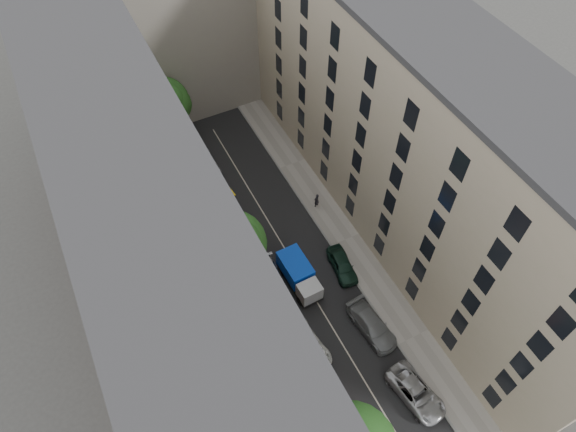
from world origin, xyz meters
TOP-DOWN VIEW (x-y plane):
  - ground at (0.00, 0.00)m, footprint 120.00×120.00m
  - road_surface at (0.00, 0.00)m, footprint 8.00×44.00m
  - sidewalk_left at (-5.50, 0.00)m, footprint 3.00×44.00m
  - sidewalk_right at (5.50, 0.00)m, footprint 3.00×44.00m
  - building_left at (-11.00, 0.00)m, footprint 8.00×44.00m
  - building_right at (11.00, 0.00)m, footprint 8.00×44.00m
  - building_endcap at (0.00, 28.00)m, footprint 18.00×12.00m
  - tarp_truck at (-0.49, -2.09)m, footprint 2.16×5.14m
  - car_left_1 at (-2.80, -13.40)m, footprint 1.63×4.33m
  - car_left_2 at (-2.80, -7.80)m, footprint 2.88×5.27m
  - car_left_3 at (-2.83, -1.15)m, footprint 2.84×5.28m
  - car_left_4 at (-2.80, 3.40)m, footprint 2.26×4.26m
  - car_left_5 at (-2.80, 9.00)m, footprint 1.92×4.12m
  - car_left_6 at (-2.80, 14.60)m, footprint 2.20×4.63m
  - car_right_0 at (2.80, -15.00)m, footprint 3.05×5.39m
  - car_right_1 at (2.80, -8.80)m, footprint 2.57×5.29m
  - car_right_2 at (3.60, -2.60)m, footprint 2.26×4.44m
  - tree_mid at (-5.29, -0.21)m, footprint 5.57×5.34m
  - tree_far at (-4.50, 19.82)m, footprint 5.43×5.18m
  - lamp_post at (-4.20, -8.37)m, footprint 0.36×0.36m
  - pedestrian at (5.04, 4.83)m, footprint 0.71×0.59m

SIDE VIEW (x-z plane):
  - ground at x=0.00m, z-range 0.00..0.00m
  - road_surface at x=0.00m, z-range 0.00..0.02m
  - sidewalk_left at x=-5.50m, z-range 0.00..0.15m
  - sidewalk_right at x=5.50m, z-range 0.00..0.15m
  - car_left_6 at x=-2.80m, z-range 0.00..1.28m
  - car_left_5 at x=-2.80m, z-range 0.00..1.31m
  - car_left_4 at x=-2.80m, z-range 0.00..1.38m
  - car_left_2 at x=-2.80m, z-range 0.00..1.40m
  - car_left_1 at x=-2.80m, z-range 0.00..1.41m
  - car_right_0 at x=2.80m, z-range 0.00..1.42m
  - car_right_2 at x=3.60m, z-range 0.00..1.45m
  - car_left_3 at x=-2.83m, z-range 0.00..1.45m
  - car_right_1 at x=2.80m, z-range 0.00..1.48m
  - pedestrian at x=5.04m, z-range 0.15..1.82m
  - tarp_truck at x=-0.49m, z-range 0.12..2.48m
  - lamp_post at x=-4.20m, z-range 0.91..7.88m
  - tree_far at x=-4.50m, z-range 1.36..9.40m
  - tree_mid at x=-5.29m, z-range 1.79..11.26m
  - building_endcap at x=0.00m, z-range 0.00..18.00m
  - building_left at x=-11.00m, z-range 0.00..20.00m
  - building_right at x=11.00m, z-range 0.00..20.00m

